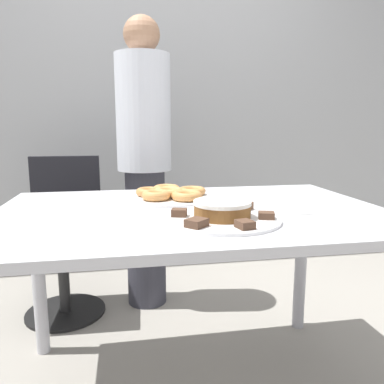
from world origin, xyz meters
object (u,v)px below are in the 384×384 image
(plate_donuts, at_px, (169,197))
(napkin, at_px, (301,211))
(plate_cake, at_px, (222,219))
(person_standing, at_px, (144,158))
(office_chair_left, at_px, (64,240))
(frosted_cake, at_px, (222,209))

(plate_donuts, relative_size, napkin, 2.89)
(plate_cake, relative_size, plate_donuts, 0.97)
(person_standing, xyz_separation_m, office_chair_left, (-0.47, -0.01, -0.46))
(office_chair_left, relative_size, napkin, 6.55)
(person_standing, distance_m, frosted_cake, 1.04)
(plate_cake, height_order, plate_donuts, same)
(frosted_cake, relative_size, napkin, 1.37)
(plate_cake, relative_size, napkin, 2.80)
(person_standing, distance_m, plate_cake, 1.04)
(person_standing, height_order, plate_cake, person_standing)
(plate_cake, bearing_deg, person_standing, 100.70)
(office_chair_left, height_order, plate_cake, office_chair_left)
(napkin, bearing_deg, person_standing, 117.30)
(plate_cake, xyz_separation_m, plate_donuts, (-0.13, 0.40, -0.00))
(frosted_cake, bearing_deg, plate_donuts, 107.63)
(plate_cake, distance_m, plate_donuts, 0.41)
(office_chair_left, xyz_separation_m, plate_donuts, (0.53, -0.61, 0.35))
(office_chair_left, bearing_deg, plate_cake, -54.54)
(frosted_cake, bearing_deg, napkin, 11.92)
(plate_donuts, bearing_deg, person_standing, 96.13)
(plate_cake, xyz_separation_m, napkin, (0.30, 0.06, -0.00))
(person_standing, bearing_deg, plate_cake, -79.30)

